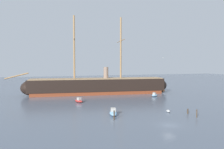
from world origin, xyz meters
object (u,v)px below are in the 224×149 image
object	(u,v)px
motorboat_alongside_stern	(155,95)
seagull_in_flight	(163,58)
mooring_piling_right_pair	(197,113)
dinghy_far_right	(162,91)
dinghy_foreground_right	(168,111)
motorboat_alongside_bow	(79,101)
mooring_piling_nearest	(188,111)
tall_ship	(98,86)
motorboat_foreground_left	(113,113)
sailboat_far_left	(35,94)
mooring_piling_left_pair	(114,115)

from	to	relation	value
motorboat_alongside_stern	seagull_in_flight	world-z (taller)	seagull_in_flight
mooring_piling_right_pair	dinghy_far_right	bearing A→B (deg)	66.91
dinghy_foreground_right	seagull_in_flight	size ratio (longest dim) A/B	2.05
motorboat_alongside_bow	mooring_piling_nearest	distance (m)	36.86
dinghy_foreground_right	mooring_piling_right_pair	size ratio (longest dim) A/B	1.22
seagull_in_flight	tall_ship	bearing A→B (deg)	104.96
seagull_in_flight	motorboat_alongside_stern	bearing A→B (deg)	64.72
dinghy_far_right	seagull_in_flight	xyz separation A→B (m)	(-22.83, -35.66, 15.24)
motorboat_alongside_bow	dinghy_far_right	xyz separation A→B (m)	(44.83, 16.32, -0.32)
motorboat_foreground_left	motorboat_alongside_bow	xyz separation A→B (m)	(-5.33, 21.67, -0.05)
motorboat_alongside_bow	sailboat_far_left	distance (m)	26.65
dinghy_foreground_right	mooring_piling_right_pair	distance (m)	8.48
dinghy_foreground_right	mooring_piling_nearest	xyz separation A→B (m)	(3.66, -3.84, 0.42)
motorboat_alongside_stern	mooring_piling_left_pair	world-z (taller)	mooring_piling_left_pair
motorboat_alongside_stern	mooring_piling_right_pair	xyz separation A→B (m)	(-7.92, -34.05, 0.46)
dinghy_foreground_right	sailboat_far_left	size ratio (longest dim) A/B	0.42
sailboat_far_left	dinghy_far_right	distance (m)	60.03
dinghy_foreground_right	motorboat_alongside_stern	distance (m)	28.48
motorboat_alongside_stern	tall_ship	bearing A→B (deg)	144.36
tall_ship	sailboat_far_left	distance (m)	27.50
mooring_piling_left_pair	seagull_in_flight	xyz separation A→B (m)	(17.95, 6.59, 14.42)
motorboat_alongside_stern	dinghy_foreground_right	bearing A→B (deg)	-112.95
seagull_in_flight	motorboat_foreground_left	bearing A→B (deg)	-172.03
motorboat_alongside_bow	seagull_in_flight	xyz separation A→B (m)	(22.00, -19.34, 14.92)
dinghy_foreground_right	mooring_piling_right_pair	xyz separation A→B (m)	(3.18, -7.83, 0.76)
dinghy_foreground_right	dinghy_far_right	xyz separation A→B (m)	(23.32, 39.42, 0.03)
motorboat_alongside_bow	mooring_piling_left_pair	xyz separation A→B (m)	(4.04, -25.93, 0.50)
dinghy_far_right	mooring_piling_left_pair	world-z (taller)	mooring_piling_left_pair
tall_ship	mooring_piling_nearest	xyz separation A→B (m)	(13.11, -44.79, -3.05)
motorboat_alongside_stern	motorboat_foreground_left	bearing A→B (deg)	-137.73
dinghy_far_right	motorboat_foreground_left	bearing A→B (deg)	-136.11
sailboat_far_left	seagull_in_flight	size ratio (longest dim) A/B	4.86
motorboat_alongside_stern	motorboat_alongside_bow	bearing A→B (deg)	-174.53
motorboat_alongside_stern	mooring_piling_nearest	world-z (taller)	motorboat_alongside_stern
motorboat_foreground_left	seagull_in_flight	world-z (taller)	seagull_in_flight
tall_ship	motorboat_alongside_bow	world-z (taller)	tall_ship
dinghy_foreground_right	motorboat_foreground_left	bearing A→B (deg)	174.96
tall_ship	mooring_piling_nearest	distance (m)	46.77
motorboat_foreground_left	mooring_piling_right_pair	world-z (taller)	mooring_piling_right_pair
tall_ship	sailboat_far_left	xyz separation A→B (m)	(-26.98, 4.22, -3.24)
sailboat_far_left	mooring_piling_nearest	distance (m)	63.32
tall_ship	mooring_piling_right_pair	size ratio (longest dim) A/B	34.80
motorboat_foreground_left	mooring_piling_right_pair	size ratio (longest dim) A/B	2.35
motorboat_foreground_left	sailboat_far_left	bearing A→B (deg)	114.84
mooring_piling_nearest	mooring_piling_right_pair	xyz separation A→B (m)	(-0.48, -3.99, 0.34)
mooring_piling_nearest	motorboat_alongside_stern	bearing A→B (deg)	76.09
tall_ship	mooring_piling_nearest	world-z (taller)	tall_ship
mooring_piling_left_pair	mooring_piling_right_pair	xyz separation A→B (m)	(20.64, -5.00, -0.09)
motorboat_foreground_left	seagull_in_flight	bearing A→B (deg)	7.97
sailboat_far_left	mooring_piling_right_pair	bearing A→B (deg)	-53.23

